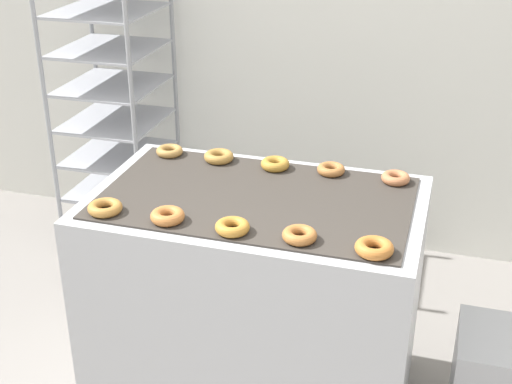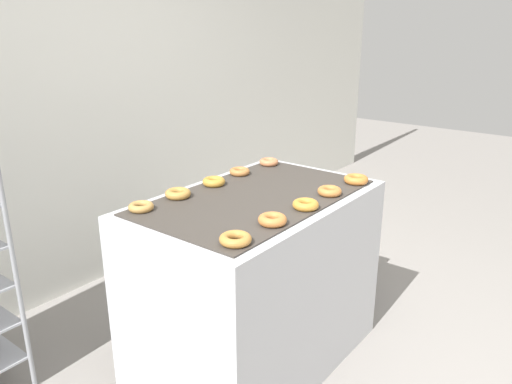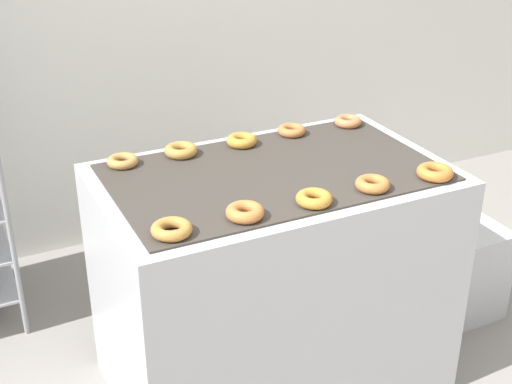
{
  "view_description": "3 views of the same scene",
  "coord_description": "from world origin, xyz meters",
  "views": [
    {
      "loc": [
        0.69,
        -1.69,
        2.15
      ],
      "look_at": [
        0.0,
        0.65,
        0.97
      ],
      "focal_mm": 50.0,
      "sensor_mm": 36.0,
      "label": 1
    },
    {
      "loc": [
        -1.84,
        -0.77,
        1.76
      ],
      "look_at": [
        0.0,
        0.65,
        0.97
      ],
      "focal_mm": 35.0,
      "sensor_mm": 36.0,
      "label": 2
    },
    {
      "loc": [
        -1.08,
        -1.44,
        2.01
      ],
      "look_at": [
        0.0,
        0.8,
        0.8
      ],
      "focal_mm": 50.0,
      "sensor_mm": 36.0,
      "label": 3
    }
  ],
  "objects": [
    {
      "name": "fryer_machine",
      "position": [
        0.0,
        0.65,
        0.47
      ],
      "size": [
        1.27,
        0.8,
        0.95
      ],
      "color": "#B7BABF",
      "rests_on": "ground_plane"
    },
    {
      "name": "glaze_bin",
      "position": [
        1.0,
        0.72,
        0.22
      ],
      "size": [
        0.38,
        0.37,
        0.45
      ],
      "color": "#B7BABF",
      "rests_on": "ground_plane"
    },
    {
      "name": "donut_near_leftmost",
      "position": [
        -0.49,
        0.37,
        0.97
      ],
      "size": [
        0.13,
        0.13,
        0.04
      ],
      "primitive_type": "torus",
      "color": "#AC7635",
      "rests_on": "fryer_machine"
    },
    {
      "name": "donut_near_left",
      "position": [
        -0.25,
        0.37,
        0.97
      ],
      "size": [
        0.12,
        0.12,
        0.04
      ],
      "primitive_type": "torus",
      "color": "#B86E35",
      "rests_on": "fryer_machine"
    },
    {
      "name": "donut_near_center",
      "position": [
        0.0,
        0.36,
        0.97
      ],
      "size": [
        0.12,
        0.12,
        0.04
      ],
      "primitive_type": "torus",
      "color": "#B77C2D",
      "rests_on": "fryer_machine"
    },
    {
      "name": "donut_near_right",
      "position": [
        0.24,
        0.37,
        0.97
      ],
      "size": [
        0.12,
        0.12,
        0.04
      ],
      "primitive_type": "torus",
      "color": "#AF6C33",
      "rests_on": "fryer_machine"
    },
    {
      "name": "donut_near_rightmost",
      "position": [
        0.49,
        0.35,
        0.97
      ],
      "size": [
        0.13,
        0.13,
        0.04
      ],
      "primitive_type": "torus",
      "color": "#B86D2D",
      "rests_on": "fryer_machine"
    },
    {
      "name": "donut_far_leftmost",
      "position": [
        -0.48,
        0.94,
        0.97
      ],
      "size": [
        0.12,
        0.12,
        0.03
      ],
      "primitive_type": "torus",
      "color": "#AB7D3F",
      "rests_on": "fryer_machine"
    },
    {
      "name": "donut_far_left",
      "position": [
        -0.25,
        0.94,
        0.97
      ],
      "size": [
        0.13,
        0.13,
        0.04
      ],
      "primitive_type": "torus",
      "color": "#A87A37",
      "rests_on": "fryer_machine"
    },
    {
      "name": "donut_far_center",
      "position": [
        0.0,
        0.93,
        0.97
      ],
      "size": [
        0.12,
        0.12,
        0.04
      ],
      "primitive_type": "torus",
      "color": "#AE7D2D",
      "rests_on": "fryer_machine"
    },
    {
      "name": "donut_far_right",
      "position": [
        0.23,
        0.95,
        0.97
      ],
      "size": [
        0.11,
        0.11,
        0.04
      ],
      "primitive_type": "torus",
      "color": "#A66935",
      "rests_on": "fryer_machine"
    },
    {
      "name": "donut_far_rightmost",
      "position": [
        0.5,
        0.93,
        0.97
      ],
      "size": [
        0.11,
        0.11,
        0.04
      ],
      "primitive_type": "torus",
      "color": "#B56D44",
      "rests_on": "fryer_machine"
    }
  ]
}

